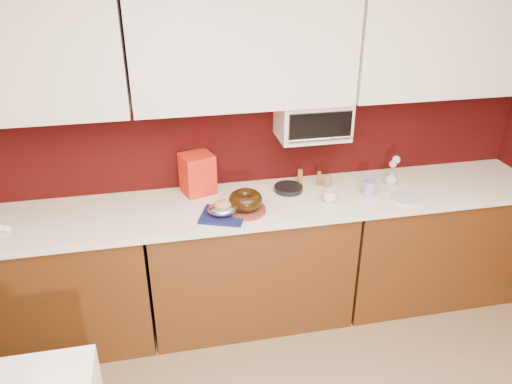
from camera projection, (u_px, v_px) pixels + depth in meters
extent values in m
cube|color=#340807|center=(240.00, 134.00, 3.31)|extent=(4.00, 0.02, 2.50)
cube|color=#4E2A0F|center=(44.00, 287.00, 3.16)|extent=(1.31, 0.58, 0.86)
cube|color=#4E2A0F|center=(250.00, 263.00, 3.40)|extent=(1.31, 0.58, 0.86)
cube|color=#4E2A0F|center=(428.00, 242.00, 3.65)|extent=(1.31, 0.58, 0.86)
cube|color=white|center=(249.00, 205.00, 3.20)|extent=(4.00, 0.62, 0.04)
cube|color=white|center=(243.00, 46.00, 2.89)|extent=(1.31, 0.33, 0.70)
cube|color=white|center=(452.00, 38.00, 3.13)|extent=(1.31, 0.33, 0.70)
cube|color=white|center=(313.00, 119.00, 3.20)|extent=(0.45, 0.30, 0.25)
cube|color=black|center=(320.00, 127.00, 3.06)|extent=(0.40, 0.02, 0.18)
cylinder|color=silver|center=(320.00, 139.00, 3.09)|extent=(0.42, 0.02, 0.02)
cylinder|color=brown|center=(246.00, 210.00, 3.08)|extent=(0.33, 0.33, 0.02)
torus|color=black|center=(246.00, 200.00, 3.05)|extent=(0.26, 0.26, 0.08)
cube|color=#131848|center=(223.00, 216.00, 3.02)|extent=(0.32, 0.30, 0.02)
ellipsoid|color=silver|center=(223.00, 209.00, 3.00)|extent=(0.20, 0.18, 0.07)
ellipsoid|color=tan|center=(223.00, 205.00, 2.99)|extent=(0.11, 0.09, 0.07)
cube|color=red|center=(197.00, 174.00, 3.26)|extent=(0.24, 0.23, 0.27)
cylinder|color=black|center=(288.00, 188.00, 3.33)|extent=(0.22, 0.22, 0.03)
imported|color=silver|center=(330.00, 195.00, 3.18)|extent=(0.11, 0.11, 0.09)
cylinder|color=#1B1A93|center=(369.00, 188.00, 3.26)|extent=(0.10, 0.10, 0.10)
imported|color=#AFB6C6|center=(391.00, 177.00, 3.41)|extent=(0.09, 0.09, 0.11)
sphere|color=pink|center=(393.00, 164.00, 3.37)|extent=(0.05, 0.05, 0.05)
sphere|color=#91C2E8|center=(396.00, 160.00, 3.38)|extent=(0.06, 0.06, 0.06)
cylinder|color=silver|center=(407.00, 198.00, 3.23)|extent=(0.27, 0.27, 0.01)
cylinder|color=#9C5A1C|center=(300.00, 177.00, 3.42)|extent=(0.04, 0.04, 0.10)
cylinder|color=#926642|center=(327.00, 181.00, 3.38)|extent=(0.05, 0.05, 0.08)
ellipsoid|color=white|center=(1.00, 228.00, 2.86)|extent=(0.07, 0.06, 0.04)
ellipsoid|color=white|center=(7.00, 229.00, 2.86)|extent=(0.07, 0.06, 0.04)
cylinder|color=brown|center=(319.00, 178.00, 3.39)|extent=(0.04, 0.04, 0.10)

